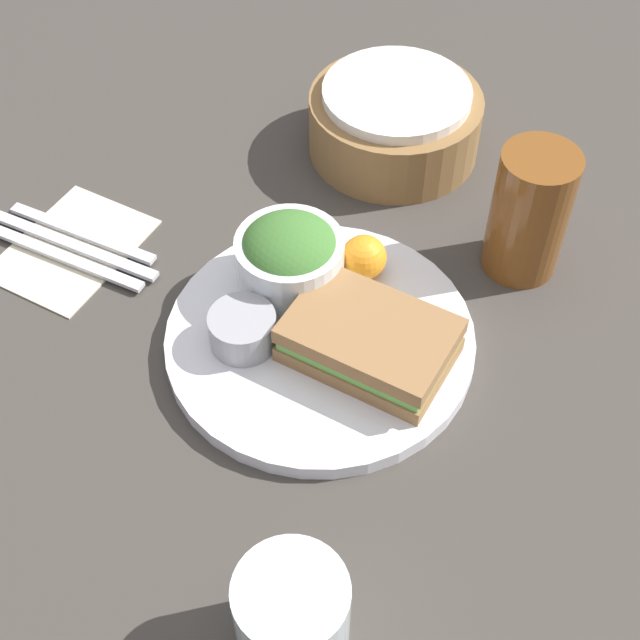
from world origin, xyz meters
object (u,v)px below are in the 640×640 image
salad_bowl (290,258)px  drink_glass (529,213)px  spoon (82,233)px  water_glass (292,617)px  fork (61,256)px  bread_basket (395,121)px  dressing_cup (243,330)px  knife (71,244)px  plate (320,339)px  sandwich (368,342)px

salad_bowl → drink_glass: (0.18, 0.15, 0.01)m
spoon → water_glass: (0.40, -0.26, 0.04)m
fork → drink_glass: bearing=-154.0°
bread_basket → spoon: 0.36m
dressing_cup → knife: size_ratio=0.30×
plate → water_glass: bearing=-65.2°
plate → water_glass: water_glass is taller
salad_bowl → fork: (-0.23, -0.07, -0.05)m
sandwich → salad_bowl: salad_bowl is taller
sandwich → water_glass: water_glass is taller
bread_basket → spoon: size_ratio=1.09×
plate → sandwich: 0.06m
fork → spoon: size_ratio=1.11×
plate → salad_bowl: 0.08m
salad_bowl → fork: bearing=-162.6°
sandwich → drink_glass: drink_glass is taller
sandwich → knife: (-0.33, -0.01, -0.03)m
bread_basket → water_glass: (0.18, -0.54, 0.01)m
dressing_cup → fork: (-0.23, 0.01, -0.03)m
plate → drink_glass: (0.12, 0.19, 0.06)m
bread_basket → fork: bread_basket is taller
salad_bowl → drink_glass: size_ratio=0.76×
sandwich → drink_glass: bearing=69.1°
plate → fork: plate is taller
salad_bowl → knife: bearing=-166.8°
spoon → water_glass: 0.48m
plate → water_glass: size_ratio=3.11×
sandwich → plate: bearing=177.2°
plate → knife: (-0.28, -0.01, -0.00)m
plate → spoon: size_ratio=1.64×
drink_glass → fork: (-0.41, -0.22, -0.06)m
fork → spoon: (-0.00, 0.04, 0.00)m
bread_basket → fork: (-0.22, -0.32, -0.03)m
drink_glass → knife: (-0.41, -0.20, -0.06)m
sandwich → water_glass: (0.07, -0.25, 0.01)m
knife → spoon: (-0.00, 0.02, 0.00)m
plate → spoon: (-0.28, 0.01, -0.00)m
plate → bread_basket: size_ratio=1.51×
knife → salad_bowl: bearing=-169.4°
drink_glass → fork: 0.47m
drink_glass → spoon: bearing=-155.6°
salad_bowl → spoon: size_ratio=0.59×
drink_glass → knife: bearing=-153.5°
bread_basket → knife: size_ratio=0.93×
dressing_cup → plate: bearing=36.1°
plate → drink_glass: bearing=56.9°
dressing_cup → bread_basket: (-0.01, 0.33, 0.01)m
sandwich → spoon: bearing=178.7°
sandwich → fork: 0.34m
drink_glass → fork: bearing=-151.5°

